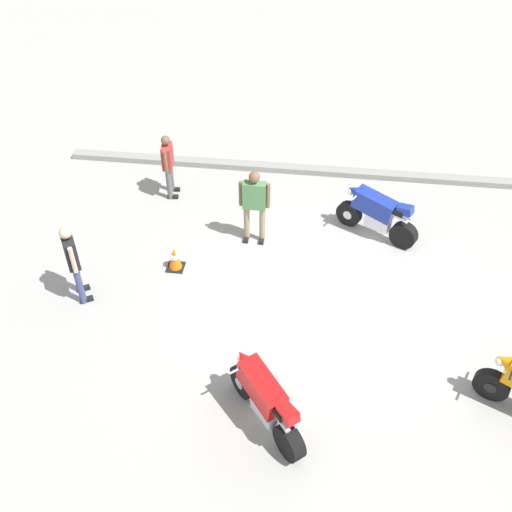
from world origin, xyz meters
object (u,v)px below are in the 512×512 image
at_px(motorcycle_red_sportbike, 265,399).
at_px(person_in_black_shirt, 72,258).
at_px(person_in_green_shirt, 254,202).
at_px(traffic_cone, 175,258).
at_px(motorcycle_blue_sportbike, 377,213).
at_px(person_in_red_shirt, 168,163).

relative_size(motorcycle_red_sportbike, person_in_black_shirt, 0.92).
height_order(person_in_green_shirt, traffic_cone, person_in_green_shirt).
xyz_separation_m(motorcycle_blue_sportbike, traffic_cone, (-4.20, -1.68, -0.33)).
height_order(person_in_black_shirt, person_in_red_shirt, person_in_black_shirt).
bearing_deg(motorcycle_blue_sportbike, person_in_green_shirt, 39.42).
bearing_deg(person_in_red_shirt, traffic_cone, -80.30).
distance_m(motorcycle_blue_sportbike, person_in_black_shirt, 6.50).
relative_size(motorcycle_blue_sportbike, traffic_cone, 3.40).
height_order(motorcycle_blue_sportbike, traffic_cone, motorcycle_blue_sportbike).
distance_m(motorcycle_blue_sportbike, person_in_green_shirt, 2.75).
bearing_deg(motorcycle_red_sportbike, person_in_black_shirt, 18.74).
height_order(motorcycle_red_sportbike, traffic_cone, motorcycle_red_sportbike).
height_order(person_in_black_shirt, traffic_cone, person_in_black_shirt).
height_order(person_in_black_shirt, person_in_green_shirt, person_in_green_shirt).
bearing_deg(traffic_cone, person_in_black_shirt, -147.11).
height_order(motorcycle_red_sportbike, person_in_green_shirt, person_in_green_shirt).
bearing_deg(person_in_black_shirt, motorcycle_red_sportbike, -61.63).
bearing_deg(person_in_red_shirt, person_in_black_shirt, -109.75).
xyz_separation_m(motorcycle_blue_sportbike, person_in_red_shirt, (-4.93, 0.98, 0.32)).
bearing_deg(person_in_red_shirt, person_in_green_shirt, -38.85).
bearing_deg(person_in_green_shirt, traffic_cone, -51.46).
height_order(motorcycle_blue_sportbike, person_in_red_shirt, person_in_red_shirt).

